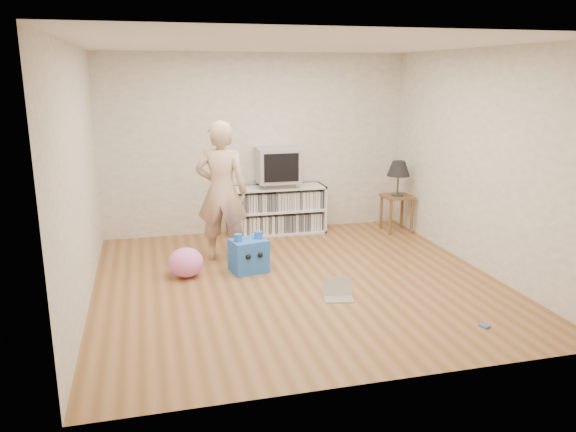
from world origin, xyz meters
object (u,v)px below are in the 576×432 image
(media_unit, at_px, (277,210))
(table_lamp, at_px, (398,169))
(dvd_deck, at_px, (277,184))
(person, at_px, (222,192))
(laptop, at_px, (338,293))
(crt_tv, at_px, (277,165))
(plush_pink, at_px, (186,262))
(side_table, at_px, (397,204))
(plush_blue, at_px, (249,255))

(media_unit, relative_size, table_lamp, 2.72)
(dvd_deck, xyz_separation_m, person, (-0.95, -1.03, 0.15))
(laptop, bearing_deg, media_unit, 102.75)
(dvd_deck, height_order, crt_tv, crt_tv)
(media_unit, xyz_separation_m, plush_pink, (-1.46, -1.57, -0.18))
(person, relative_size, plush_pink, 4.35)
(person, bearing_deg, laptop, 140.35)
(crt_tv, relative_size, table_lamp, 1.17)
(dvd_deck, distance_m, laptop, 2.69)
(media_unit, xyz_separation_m, dvd_deck, (0.00, -0.02, 0.39))
(dvd_deck, height_order, table_lamp, table_lamp)
(crt_tv, distance_m, side_table, 1.88)
(crt_tv, height_order, side_table, crt_tv)
(dvd_deck, xyz_separation_m, side_table, (1.74, -0.37, -0.32))
(side_table, distance_m, table_lamp, 0.53)
(crt_tv, bearing_deg, media_unit, 90.00)
(crt_tv, distance_m, laptop, 2.77)
(dvd_deck, bearing_deg, laptop, -89.04)
(media_unit, xyz_separation_m, plush_blue, (-0.72, -1.57, -0.15))
(media_unit, distance_m, crt_tv, 0.67)
(table_lamp, bearing_deg, side_table, 0.00)
(plush_pink, bearing_deg, media_unit, 47.05)
(media_unit, height_order, laptop, media_unit)
(laptop, bearing_deg, plush_pink, 157.04)
(dvd_deck, relative_size, laptop, 1.32)
(plush_blue, bearing_deg, side_table, 12.80)
(media_unit, height_order, dvd_deck, dvd_deck)
(table_lamp, bearing_deg, person, -166.16)
(plush_pink, bearing_deg, person, 45.69)
(crt_tv, xyz_separation_m, plush_pink, (-1.46, -1.55, -0.85))
(media_unit, relative_size, plush_blue, 2.92)
(plush_blue, distance_m, plush_pink, 0.74)
(media_unit, bearing_deg, crt_tv, -90.00)
(media_unit, height_order, side_table, media_unit)
(crt_tv, distance_m, table_lamp, 1.78)
(side_table, bearing_deg, laptop, -127.25)
(media_unit, relative_size, person, 0.79)
(dvd_deck, xyz_separation_m, plush_blue, (-0.72, -1.56, -0.53))
(plush_blue, relative_size, plush_pink, 1.18)
(table_lamp, xyz_separation_m, person, (-2.69, -0.66, -0.06))
(media_unit, height_order, crt_tv, crt_tv)
(crt_tv, height_order, person, person)
(person, height_order, plush_blue, person)
(laptop, bearing_deg, person, 134.24)
(plush_blue, height_order, plush_pink, plush_blue)
(laptop, relative_size, plush_pink, 0.84)
(media_unit, xyz_separation_m, side_table, (1.74, -0.39, 0.07))
(table_lamp, bearing_deg, dvd_deck, 168.00)
(side_table, distance_m, plush_blue, 2.74)
(laptop, relative_size, plush_blue, 0.71)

